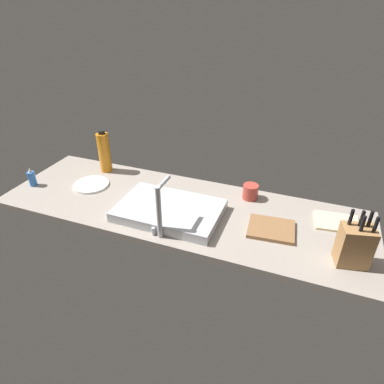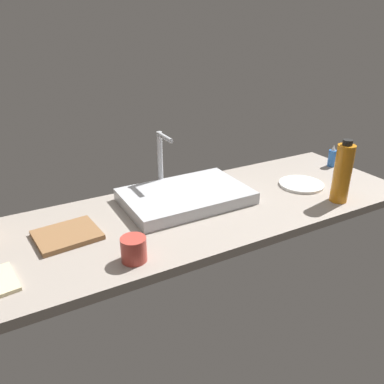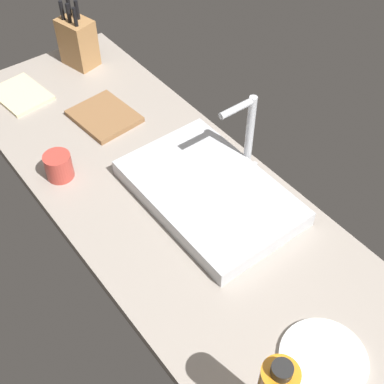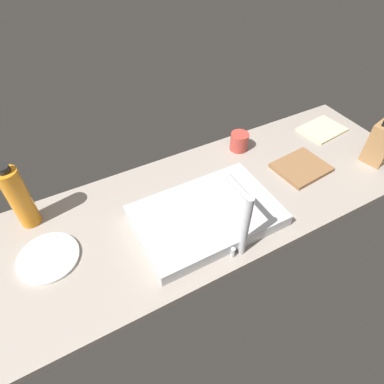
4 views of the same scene
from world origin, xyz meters
The scene contains 8 objects.
countertop_slab centered at (0.00, 0.00, 1.75)cm, with size 194.05×62.69×3.50cm, color gray.
sink_basin centered at (2.33, 8.71, 6.02)cm, with size 51.61×33.60×5.03cm, color #B7BABF.
faucet centered at (-0.84, 25.04, 18.93)cm, with size 5.50×12.89×26.49cm.
knife_block centered at (-82.31, 13.77, 12.87)cm, with size 14.40×11.82×24.91cm.
cutting_board centered at (-48.14, 3.50, 4.40)cm, with size 21.51×17.99×1.80cm, color brown.
dinner_plate centered at (57.26, -1.96, 4.10)cm, with size 20.35×20.35×1.20cm, color white.
dish_towel centered at (-77.29, -13.69, 4.10)cm, with size 20.71×15.56×1.20cm, color beige.
coffee_mug centered at (-32.45, -21.37, 7.58)cm, with size 8.29×8.29×8.17cm, color #B23D33.
Camera 3 is at (80.71, -57.73, 116.92)cm, focal length 48.72 mm.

